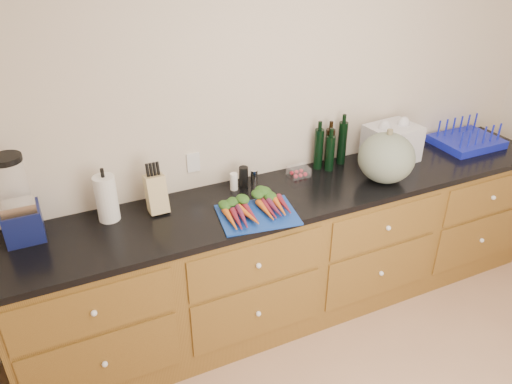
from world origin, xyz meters
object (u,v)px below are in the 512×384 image
cutting_board (257,215)px  dish_rack (467,140)px  knife_block (156,194)px  tomato_box (299,172)px  carrots (254,207)px  blender_appliance (18,204)px  squash (386,158)px  paper_towel (107,198)px

cutting_board → dish_rack: dish_rack is taller
knife_block → tomato_box: bearing=1.8°
carrots → blender_appliance: bearing=167.2°
cutting_board → tomato_box: (0.45, 0.33, 0.02)m
carrots → knife_block: (-0.50, 0.25, 0.07)m
knife_block → dish_rack: knife_block is taller
blender_appliance → dish_rack: bearing=-1.5°
squash → knife_block: size_ratio=1.63×
dish_rack → blender_appliance: bearing=178.5°
cutting_board → blender_appliance: blender_appliance is taller
cutting_board → dish_rack: size_ratio=0.97×
carrots → blender_appliance: 1.25m
carrots → dish_rack: dish_rack is taller
tomato_box → blender_appliance: bearing=-179.6°
carrots → knife_block: 0.56m
blender_appliance → knife_block: (0.71, -0.02, -0.10)m
blender_appliance → paper_towel: (0.44, 0.00, -0.08)m
blender_appliance → knife_block: size_ratio=2.19×
cutting_board → tomato_box: bearing=36.2°
cutting_board → paper_towel: (-0.77, 0.32, 0.13)m
carrots → squash: squash is taller
carrots → dish_rack: bearing=6.1°
carrots → tomato_box: bearing=32.3°
blender_appliance → tomato_box: size_ratio=3.64×
knife_block → paper_towel: bearing=175.8°
squash → dish_rack: bearing=12.1°
carrots → tomato_box: size_ratio=3.04×
cutting_board → blender_appliance: bearing=165.2°
cutting_board → squash: (0.92, 0.05, 0.15)m
cutting_board → knife_block: bearing=148.9°
knife_block → cutting_board: bearing=-31.1°
cutting_board → blender_appliance: 1.26m
cutting_board → knife_block: (-0.50, 0.30, 0.10)m
blender_appliance → paper_towel: blender_appliance is taller
paper_towel → tomato_box: 1.22m
carrots → tomato_box: 0.53m
cutting_board → knife_block: 0.59m
squash → knife_block: (-1.41, 0.25, -0.05)m
paper_towel → dish_rack: (2.58, -0.08, -0.09)m
squash → paper_towel: squash is taller
knife_block → squash: bearing=-10.1°
blender_appliance → tomato_box: (1.65, 0.01, -0.18)m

